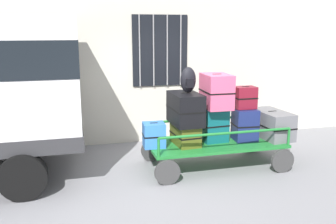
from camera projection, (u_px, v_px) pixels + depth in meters
name	position (u px, v px, depth m)	size (l,w,h in m)	color
ground_plane	(177.00, 178.00, 6.26)	(40.00, 40.00, 0.00)	gray
building_wall	(148.00, 27.00, 7.92)	(12.00, 0.38, 5.00)	beige
luggage_cart	(215.00, 146.00, 6.69)	(2.50, 1.20, 0.47)	#1E722D
cart_railing	(215.00, 127.00, 6.62)	(2.38, 1.07, 0.32)	#1E722D
suitcase_left_bottom	(154.00, 135.00, 6.36)	(0.39, 0.36, 0.43)	#3372C6
suitcase_midleft_bottom	(185.00, 134.00, 6.50)	(0.42, 0.65, 0.37)	#4C5119
suitcase_midleft_middle	(185.00, 109.00, 6.41)	(0.50, 0.80, 0.55)	black
suitcase_center_bottom	(215.00, 125.00, 6.62)	(0.46, 0.32, 0.63)	#0F5960
suitcase_center_middle	(216.00, 91.00, 6.47)	(0.47, 0.66, 0.60)	#CC4C72
suitcase_midright_bottom	(245.00, 125.00, 6.73)	(0.44, 0.43, 0.58)	navy
suitcase_midright_middle	(245.00, 98.00, 6.66)	(0.38, 0.27, 0.40)	maroon
suitcase_right_bottom	(272.00, 124.00, 6.91)	(0.55, 0.93, 0.50)	slate
backpack	(188.00, 80.00, 6.32)	(0.27, 0.22, 0.44)	black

